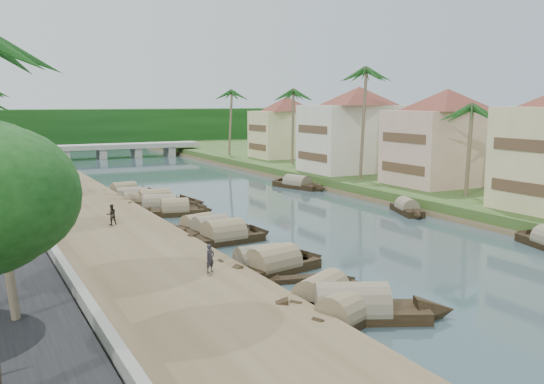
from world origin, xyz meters
name	(u,v)px	position (x,y,z in m)	size (l,w,h in m)	color
ground	(366,243)	(0.00, 0.00, 0.00)	(220.00, 220.00, 0.00)	#32464B
left_bank	(74,210)	(-16.00, 20.00, 0.40)	(10.00, 180.00, 0.80)	brown
right_bank	(399,183)	(19.00, 20.00, 0.60)	(16.00, 180.00, 1.20)	#2E481D
retaining_wall	(21,203)	(-20.20, 20.00, 1.35)	(0.40, 180.00, 1.10)	slate
treeline	(88,128)	(0.00, 100.00, 4.00)	(120.00, 14.00, 8.00)	#10350E
bridge	(119,148)	(0.00, 72.00, 1.72)	(28.00, 4.00, 2.40)	#99988F
building_mid	(446,136)	(19.99, 14.00, 6.13)	(14.11, 14.11, 9.70)	beige
building_far	(358,128)	(18.99, 28.00, 6.38)	(15.59, 15.59, 10.20)	silver
building_distant	(287,126)	(19.99, 48.00, 5.88)	(12.62, 12.62, 9.20)	beige
sampan_0	(351,310)	(-9.29, -11.68, 0.42)	(9.45, 5.77, 2.47)	black
sampan_1	(346,315)	(-9.89, -12.12, 0.41)	(7.04, 4.20, 2.10)	black
sampan_2	(321,296)	(-9.45, -9.39, 0.41)	(7.68, 5.39, 2.12)	black
sampan_3	(260,263)	(-9.45, -2.69, 0.41)	(7.81, 2.03, 2.10)	black
sampan_4	(273,266)	(-9.05, -3.62, 0.42)	(8.30, 3.64, 2.30)	black
sampan_5	(224,237)	(-8.62, 4.56, 0.42)	(7.83, 2.63, 2.43)	black
sampan_6	(211,230)	(-8.65, 6.95, 0.41)	(7.35, 2.70, 2.16)	black
sampan_7	(198,226)	(-8.95, 8.86, 0.40)	(6.79, 3.23, 1.84)	black
sampan_8	(175,211)	(-8.43, 15.83, 0.41)	(6.95, 3.02, 2.12)	black
sampan_9	(160,206)	(-8.92, 18.43, 0.41)	(8.59, 4.72, 2.18)	black
sampan_10	(138,202)	(-10.08, 21.61, 0.41)	(7.15, 3.73, 1.98)	black
sampan_11	(155,201)	(-8.59, 21.27, 0.42)	(8.34, 2.68, 2.34)	black
sampan_12	(133,198)	(-9.79, 24.51, 0.41)	(8.46, 4.13, 2.03)	black
sampan_13	(124,191)	(-9.57, 28.96, 0.41)	(7.16, 2.41, 1.97)	black
sampan_15	(407,209)	(9.80, 7.56, 0.40)	(3.55, 6.76, 1.85)	black
sampan_16	(297,184)	(9.04, 25.50, 0.41)	(4.04, 8.74, 2.12)	black
canoe_1	(306,279)	(-8.16, -5.74, 0.10)	(4.86, 1.89, 0.78)	black
canoe_2	(175,204)	(-6.72, 20.90, 0.10)	(5.80, 1.30, 0.84)	black
palm_1	(470,109)	(16.00, 6.90, 8.99)	(3.20, 3.20, 9.51)	brown
palm_2	(363,72)	(15.00, 21.70, 12.77)	(3.20, 3.20, 13.44)	brown
palm_3	(293,93)	(16.00, 39.10, 10.82)	(3.20, 3.20, 11.40)	brown
palm_7	(229,93)	(14.00, 56.13, 10.97)	(3.20, 3.20, 11.57)	brown
tree_6	(384,130)	(24.00, 29.48, 6.00)	(5.03, 5.03, 6.94)	#413325
person_near	(210,258)	(-13.13, -4.37, 1.54)	(0.54, 0.36, 1.49)	#26252C
person_far	(111,215)	(-14.95, 10.36, 1.55)	(0.73, 0.57, 1.50)	#2B261E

